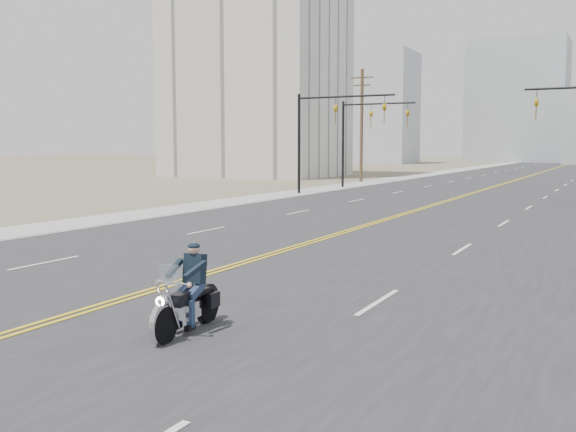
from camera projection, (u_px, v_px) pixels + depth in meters
The scene contains 11 objects.
ground_plane at pixel (63, 318), 12.45m from camera, with size 400.00×400.00×0.00m, color #776D56.
road at pixel (532, 175), 74.06m from camera, with size 20.00×200.00×0.01m, color #303033.
sidewalk_left at pixel (433, 174), 79.37m from camera, with size 3.00×200.00×0.01m, color #A5A5A0.
traffic_mast_left at pixel (325, 123), 44.23m from camera, with size 7.10×0.26×7.00m.
traffic_mast_far at pixel (363, 127), 51.43m from camera, with size 6.10×0.26×7.00m.
utility_pole_left at pixel (362, 123), 59.88m from camera, with size 2.20×0.30×10.50m.
apartment_block at pixel (256, 43), 72.19m from camera, with size 18.00×14.00×30.00m, color silver.
haze_bldg_a at pixel (378, 108), 128.66m from camera, with size 14.00×12.00×22.00m, color #B7BCC6.
haze_bldg_d at pixel (517, 102), 139.82m from camera, with size 20.00×15.00×26.00m, color #ADB2B7.
haze_bldg_f at pixel (339, 126), 149.12m from camera, with size 12.00×12.00×16.00m, color #ADB2B7.
motorcyclist at pixel (187, 289), 11.41m from camera, with size 0.88×2.05×1.60m, color black, non-canonical shape.
Camera 1 is at (9.52, -8.74, 3.32)m, focal length 40.00 mm.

